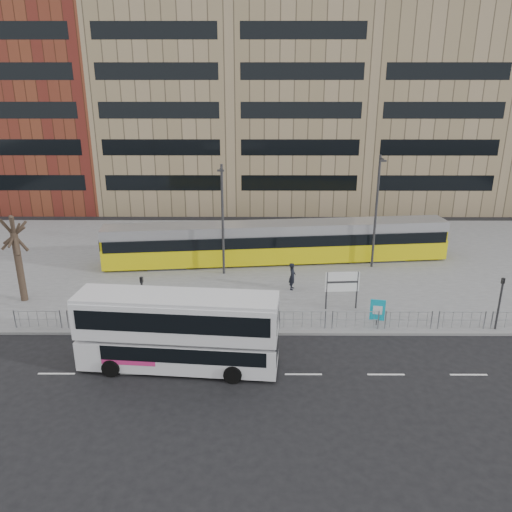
{
  "coord_description": "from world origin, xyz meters",
  "views": [
    {
      "loc": [
        -0.2,
        -24.92,
        13.36
      ],
      "look_at": [
        -0.35,
        6.0,
        2.59
      ],
      "focal_mm": 35.0,
      "sensor_mm": 36.0,
      "label": 1
    }
  ],
  "objects_px": {
    "double_decker_bus": "(178,329)",
    "lamp_post_west": "(223,216)",
    "station_sign": "(342,284)",
    "pedestrian": "(292,276)",
    "ad_panel": "(377,310)",
    "traffic_light_east": "(501,297)",
    "traffic_light_west": "(143,296)",
    "lamp_post_east": "(376,208)",
    "tram": "(278,242)",
    "bare_tree": "(10,213)"
  },
  "relations": [
    {
      "from": "bare_tree",
      "to": "traffic_light_east",
      "type": "bearing_deg",
      "value": -7.7
    },
    {
      "from": "station_sign",
      "to": "lamp_post_east",
      "type": "relative_size",
      "value": 0.29
    },
    {
      "from": "lamp_post_east",
      "to": "pedestrian",
      "type": "bearing_deg",
      "value": -145.43
    },
    {
      "from": "tram",
      "to": "traffic_light_east",
      "type": "relative_size",
      "value": 8.54
    },
    {
      "from": "pedestrian",
      "to": "lamp_post_west",
      "type": "height_order",
      "value": "lamp_post_west"
    },
    {
      "from": "traffic_light_west",
      "to": "traffic_light_east",
      "type": "relative_size",
      "value": 1.0
    },
    {
      "from": "tram",
      "to": "lamp_post_east",
      "type": "height_order",
      "value": "lamp_post_east"
    },
    {
      "from": "double_decker_bus",
      "to": "traffic_light_west",
      "type": "bearing_deg",
      "value": 128.44
    },
    {
      "from": "tram",
      "to": "station_sign",
      "type": "relative_size",
      "value": 11.01
    },
    {
      "from": "double_decker_bus",
      "to": "pedestrian",
      "type": "relative_size",
      "value": 5.27
    },
    {
      "from": "station_sign",
      "to": "ad_panel",
      "type": "height_order",
      "value": "station_sign"
    },
    {
      "from": "double_decker_bus",
      "to": "tram",
      "type": "xyz_separation_m",
      "value": [
        5.38,
        15.11,
        -0.38
      ]
    },
    {
      "from": "pedestrian",
      "to": "lamp_post_west",
      "type": "bearing_deg",
      "value": 70.16
    },
    {
      "from": "double_decker_bus",
      "to": "traffic_light_east",
      "type": "xyz_separation_m",
      "value": [
        17.35,
        3.85,
        0.03
      ]
    },
    {
      "from": "tram",
      "to": "traffic_light_west",
      "type": "relative_size",
      "value": 8.54
    },
    {
      "from": "double_decker_bus",
      "to": "station_sign",
      "type": "bearing_deg",
      "value": 41.13
    },
    {
      "from": "lamp_post_east",
      "to": "bare_tree",
      "type": "relative_size",
      "value": 1.08
    },
    {
      "from": "ad_panel",
      "to": "bare_tree",
      "type": "height_order",
      "value": "bare_tree"
    },
    {
      "from": "traffic_light_east",
      "to": "lamp_post_west",
      "type": "distance_m",
      "value": 18.29
    },
    {
      "from": "double_decker_bus",
      "to": "lamp_post_west",
      "type": "bearing_deg",
      "value": 88.94
    },
    {
      "from": "lamp_post_west",
      "to": "bare_tree",
      "type": "relative_size",
      "value": 1.03
    },
    {
      "from": "double_decker_bus",
      "to": "pedestrian",
      "type": "distance_m",
      "value": 11.44
    },
    {
      "from": "tram",
      "to": "traffic_light_west",
      "type": "distance_m",
      "value": 13.73
    },
    {
      "from": "traffic_light_east",
      "to": "lamp_post_east",
      "type": "relative_size",
      "value": 0.37
    },
    {
      "from": "ad_panel",
      "to": "tram",
      "type": "bearing_deg",
      "value": 127.44
    },
    {
      "from": "ad_panel",
      "to": "pedestrian",
      "type": "distance_m",
      "value": 6.95
    },
    {
      "from": "ad_panel",
      "to": "traffic_light_east",
      "type": "bearing_deg",
      "value": 7.34
    },
    {
      "from": "double_decker_bus",
      "to": "lamp_post_west",
      "type": "xyz_separation_m",
      "value": [
        1.37,
        12.44,
        2.42
      ]
    },
    {
      "from": "double_decker_bus",
      "to": "lamp_post_west",
      "type": "distance_m",
      "value": 12.75
    },
    {
      "from": "traffic_light_west",
      "to": "traffic_light_east",
      "type": "xyz_separation_m",
      "value": [
        19.92,
        -0.07,
        0.0
      ]
    },
    {
      "from": "traffic_light_east",
      "to": "tram",
      "type": "bearing_deg",
      "value": 113.0
    },
    {
      "from": "lamp_post_east",
      "to": "traffic_light_east",
      "type": "bearing_deg",
      "value": -64.39
    },
    {
      "from": "pedestrian",
      "to": "traffic_light_east",
      "type": "bearing_deg",
      "value": -106.16
    },
    {
      "from": "pedestrian",
      "to": "tram",
      "type": "bearing_deg",
      "value": 19.14
    },
    {
      "from": "double_decker_bus",
      "to": "bare_tree",
      "type": "relative_size",
      "value": 1.27
    },
    {
      "from": "traffic_light_east",
      "to": "bare_tree",
      "type": "height_order",
      "value": "bare_tree"
    },
    {
      "from": "double_decker_bus",
      "to": "lamp_post_west",
      "type": "relative_size",
      "value": 1.23
    },
    {
      "from": "double_decker_bus",
      "to": "tram",
      "type": "relative_size",
      "value": 0.37
    },
    {
      "from": "ad_panel",
      "to": "traffic_light_east",
      "type": "relative_size",
      "value": 0.51
    },
    {
      "from": "tram",
      "to": "pedestrian",
      "type": "distance_m",
      "value": 5.63
    },
    {
      "from": "double_decker_bus",
      "to": "tram",
      "type": "bearing_deg",
      "value": 75.63
    },
    {
      "from": "pedestrian",
      "to": "traffic_light_west",
      "type": "distance_m",
      "value": 10.46
    },
    {
      "from": "traffic_light_west",
      "to": "lamp_post_east",
      "type": "height_order",
      "value": "lamp_post_east"
    },
    {
      "from": "traffic_light_west",
      "to": "station_sign",
      "type": "bearing_deg",
      "value": 30.12
    },
    {
      "from": "tram",
      "to": "lamp_post_east",
      "type": "relative_size",
      "value": 3.15
    },
    {
      "from": "double_decker_bus",
      "to": "traffic_light_west",
      "type": "height_order",
      "value": "double_decker_bus"
    },
    {
      "from": "lamp_post_east",
      "to": "bare_tree",
      "type": "bearing_deg",
      "value": -165.22
    },
    {
      "from": "station_sign",
      "to": "pedestrian",
      "type": "xyz_separation_m",
      "value": [
        -2.82,
        3.06,
        -0.73
      ]
    },
    {
      "from": "tram",
      "to": "bare_tree",
      "type": "xyz_separation_m",
      "value": [
        -16.52,
        -7.41,
        4.22
      ]
    },
    {
      "from": "pedestrian",
      "to": "lamp_post_east",
      "type": "height_order",
      "value": "lamp_post_east"
    }
  ]
}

